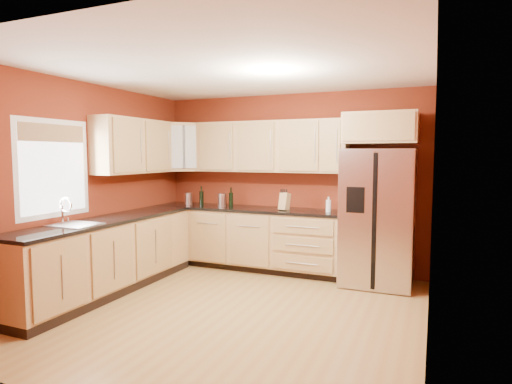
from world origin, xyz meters
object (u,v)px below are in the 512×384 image
wine_bottle_a (231,197)px  soap_dispenser (328,204)px  refrigerator (378,217)px  canister_left (222,200)px  knife_block (285,202)px

wine_bottle_a → soap_dispenser: (1.52, -0.05, -0.04)m
refrigerator → wine_bottle_a: 2.19m
canister_left → soap_dispenser: bearing=1.7°
refrigerator → canister_left: bearing=179.8°
canister_left → soap_dispenser: 1.62m
refrigerator → wine_bottle_a: bearing=177.2°
knife_block → canister_left: bearing=-165.0°
soap_dispenser → knife_block: bearing=-175.4°
canister_left → knife_block: (1.00, -0.00, 0.02)m
wine_bottle_a → soap_dispenser: wine_bottle_a is taller
canister_left → knife_block: 1.00m
knife_block → refrigerator: bearing=14.7°
refrigerator → soap_dispenser: size_ratio=8.54×
canister_left → wine_bottle_a: size_ratio=0.70×
canister_left → soap_dispenser: size_ratio=0.97×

